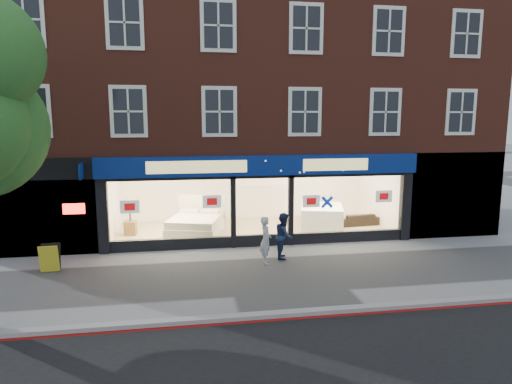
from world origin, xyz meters
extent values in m
plane|color=gray|center=(0.00, 0.00, 0.00)|extent=(120.00, 120.00, 0.00)
cube|color=#8C0A07|center=(0.00, -3.10, 0.01)|extent=(60.00, 0.10, 0.01)
cube|color=gray|center=(0.00, -2.90, 0.06)|extent=(60.00, 0.25, 0.12)
cube|color=tan|center=(0.00, 5.25, 0.05)|extent=(11.00, 4.50, 0.10)
cube|color=maroon|center=(0.00, 7.00, 6.65)|extent=(19.00, 8.00, 6.70)
cube|color=navy|center=(0.00, 2.88, 2.95)|extent=(11.40, 0.28, 0.70)
cube|color=black|center=(0.00, 3.08, 0.20)|extent=(11.00, 0.18, 0.40)
cube|color=black|center=(-5.50, 3.05, 1.30)|extent=(0.35, 0.30, 2.60)
cube|color=black|center=(5.50, 3.05, 1.30)|extent=(0.35, 0.30, 2.60)
cube|color=white|center=(-3.25, 3.00, 1.45)|extent=(4.20, 0.02, 2.10)
cube|color=white|center=(3.25, 3.00, 1.45)|extent=(4.20, 0.02, 2.10)
cube|color=white|center=(0.00, 3.25, 1.15)|extent=(1.80, 0.02, 2.10)
cube|color=silver|center=(0.00, 7.50, 1.30)|extent=(11.00, 0.20, 2.60)
cube|color=#FFEAC6|center=(0.00, 5.25, 2.60)|extent=(11.00, 4.50, 0.12)
cube|color=black|center=(-7.60, 3.30, 1.65)|extent=(3.80, 0.60, 3.30)
cube|color=#FF140C|center=(-6.40, 2.95, 1.60)|extent=(0.70, 0.04, 0.35)
cube|color=black|center=(7.50, 3.20, 1.65)|extent=(4.00, 0.40, 3.30)
cube|color=silver|center=(-2.35, 4.79, 0.29)|extent=(2.46, 2.68, 0.39)
cube|color=silver|center=(-2.35, 4.79, 0.63)|extent=(2.36, 2.57, 0.28)
cube|color=silver|center=(-2.01, 5.91, 0.77)|extent=(1.93, 0.69, 1.33)
cube|color=silver|center=(-2.51, 5.68, 0.83)|extent=(0.79, 0.55, 0.13)
cube|color=silver|center=(-1.72, 5.44, 0.83)|extent=(0.79, 0.55, 0.13)
cube|color=brown|center=(-4.83, 5.06, 0.38)|extent=(0.49, 0.49, 0.55)
cube|color=white|center=(2.94, 5.30, 0.24)|extent=(2.21, 2.52, 0.28)
cube|color=white|center=(2.94, 5.30, 0.52)|extent=(2.21, 2.52, 0.28)
cube|color=white|center=(2.94, 5.30, 0.80)|extent=(2.21, 2.52, 0.28)
imported|color=black|center=(4.52, 5.19, 0.35)|extent=(1.74, 0.84, 0.49)
cube|color=gold|center=(-6.81, 1.32, 0.43)|extent=(0.58, 0.39, 0.86)
imported|color=#B1B2B9|center=(-0.24, 1.08, 0.76)|extent=(0.38, 0.56, 1.51)
imported|color=#192546|center=(0.45, 1.51, 0.76)|extent=(0.73, 0.85, 1.52)
camera|label=1|loc=(-2.86, -12.73, 4.60)|focal=32.00mm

